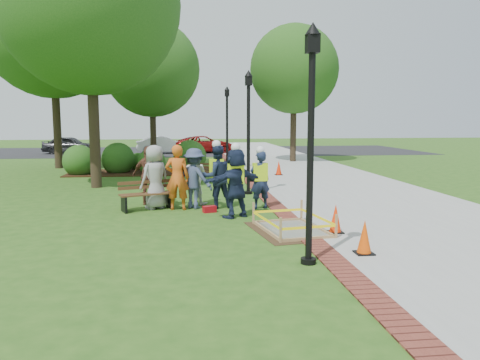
{
  "coord_description": "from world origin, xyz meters",
  "views": [
    {
      "loc": [
        -0.97,
        -11.04,
        2.62
      ],
      "look_at": [
        0.5,
        1.2,
        1.0
      ],
      "focal_mm": 35.0,
      "sensor_mm": 36.0,
      "label": 1
    }
  ],
  "objects": [
    {
      "name": "hivis_worker_a",
      "position": [
        0.38,
        1.17,
        0.99
      ],
      "size": [
        0.7,
        0.62,
        2.0
      ],
      "color": "#1D2A4B",
      "rests_on": "ground"
    },
    {
      "name": "tree_back",
      "position": [
        -2.6,
        14.56,
        5.21
      ],
      "size": [
        5.06,
        5.06,
        7.75
      ],
      "color": "#3D2D1E",
      "rests_on": "ground"
    },
    {
      "name": "cone_front",
      "position": [
        2.47,
        -2.58,
        0.33
      ],
      "size": [
        0.35,
        0.35,
        0.69
      ],
      "color": "black",
      "rests_on": "ground"
    },
    {
      "name": "wet_concrete_pad",
      "position": [
        1.53,
        -0.51,
        0.23
      ],
      "size": [
        2.04,
        2.54,
        0.55
      ],
      "color": "#47331E",
      "rests_on": "ground"
    },
    {
      "name": "lamp_far",
      "position": [
        1.25,
        13.0,
        2.48
      ],
      "size": [
        0.28,
        0.28,
        4.26
      ],
      "color": "black",
      "rests_on": "ground"
    },
    {
      "name": "ground",
      "position": [
        0.0,
        0.0,
        0.0
      ],
      "size": [
        100.0,
        100.0,
        0.0
      ],
      "primitive_type": "plane",
      "color": "#285116",
      "rests_on": "ground"
    },
    {
      "name": "lamp_near",
      "position": [
        1.25,
        -3.0,
        2.48
      ],
      "size": [
        0.28,
        0.28,
        4.26
      ],
      "color": "black",
      "rests_on": "ground"
    },
    {
      "name": "parked_car_b",
      "position": [
        -2.52,
        24.74,
        0.0
      ],
      "size": [
        2.51,
        4.61,
        1.43
      ],
      "primitive_type": "imported",
      "rotation": [
        0.0,
        0.0,
        1.71
      ],
      "color": "#ADADB3",
      "rests_on": "ground"
    },
    {
      "name": "sidewalk",
      "position": [
        5.0,
        10.0,
        0.01
      ],
      "size": [
        6.0,
        60.0,
        0.02
      ],
      "primitive_type": "cube",
      "color": "#9E9E99",
      "rests_on": "ground"
    },
    {
      "name": "lamp_mid",
      "position": [
        1.25,
        5.0,
        2.48
      ],
      "size": [
        0.28,
        0.28,
        4.26
      ],
      "color": "black",
      "rests_on": "ground"
    },
    {
      "name": "parked_car_a",
      "position": [
        -9.49,
        25.38,
        0.0
      ],
      "size": [
        2.4,
        4.61,
        1.44
      ],
      "primitive_type": "imported",
      "rotation": [
        0.0,
        0.0,
        1.46
      ],
      "color": "#2B2B2D",
      "rests_on": "ground"
    },
    {
      "name": "bench_near",
      "position": [
        -2.04,
        2.45,
        0.27
      ],
      "size": [
        1.63,
        1.01,
        0.84
      ],
      "color": "brown",
      "rests_on": "ground"
    },
    {
      "name": "casual_person_d",
      "position": [
        -2.04,
        3.32,
        0.9
      ],
      "size": [
        0.66,
        0.53,
        1.79
      ],
      "color": "brown",
      "rests_on": "ground"
    },
    {
      "name": "bench_far",
      "position": [
        0.07,
        8.51,
        0.24
      ],
      "size": [
        1.46,
        0.81,
        0.75
      ],
      "color": "#4F361B",
      "rests_on": "ground"
    },
    {
      "name": "hivis_worker_b",
      "position": [
        1.22,
        2.3,
        0.91
      ],
      "size": [
        0.61,
        0.48,
        1.84
      ],
      "color": "#181B3E",
      "rests_on": "ground"
    },
    {
      "name": "shrub_c",
      "position": [
        -2.51,
        11.47,
        0.0
      ],
      "size": [
        1.32,
        1.32,
        1.32
      ],
      "primitive_type": "sphere",
      "color": "#1D4E16",
      "rests_on": "ground"
    },
    {
      "name": "mulch_bed",
      "position": [
        -3.0,
        12.0,
        0.02
      ],
      "size": [
        7.0,
        3.0,
        0.05
      ],
      "primitive_type": "cube",
      "color": "#381E0F",
      "rests_on": "ground"
    },
    {
      "name": "tree_left",
      "position": [
        -4.33,
        7.25,
        6.79
      ],
      "size": [
        6.66,
        6.66,
        10.13
      ],
      "color": "#3D2D1E",
      "rests_on": "ground"
    },
    {
      "name": "toolbox",
      "position": [
        -0.28,
        1.9,
        0.09
      ],
      "size": [
        0.41,
        0.3,
        0.18
      ],
      "primitive_type": "cube",
      "rotation": [
        0.0,
        0.0,
        0.3
      ],
      "color": "#9F0C14",
      "rests_on": "ground"
    },
    {
      "name": "casual_person_a",
      "position": [
        -1.82,
        2.65,
        0.93
      ],
      "size": [
        0.71,
        0.67,
        1.86
      ],
      "color": "#949494",
      "rests_on": "ground"
    },
    {
      "name": "parking_lot",
      "position": [
        0.0,
        27.0,
        0.0
      ],
      "size": [
        36.0,
        12.0,
        0.01
      ],
      "primitive_type": "cube",
      "color": "black",
      "rests_on": "ground"
    },
    {
      "name": "tree_far",
      "position": [
        -7.61,
        14.77,
        7.23
      ],
      "size": [
        7.17,
        7.17,
        10.82
      ],
      "color": "#3D2D1E",
      "rests_on": "ground"
    },
    {
      "name": "brick_edging",
      "position": [
        1.75,
        10.0,
        0.01
      ],
      "size": [
        0.5,
        60.0,
        0.03
      ],
      "primitive_type": "cube",
      "color": "maroon",
      "rests_on": "ground"
    },
    {
      "name": "shrub_b",
      "position": [
        -4.15,
        12.08,
        0.0
      ],
      "size": [
        1.59,
        1.59,
        1.59
      ],
      "primitive_type": "sphere",
      "color": "#1D4E16",
      "rests_on": "ground"
    },
    {
      "name": "hivis_worker_c",
      "position": [
        -0.03,
        2.53,
        0.99
      ],
      "size": [
        0.67,
        0.53,
        2.01
      ],
      "color": "#171E3E",
      "rests_on": "ground"
    },
    {
      "name": "cone_far",
      "position": [
        3.4,
        10.21,
        0.33
      ],
      "size": [
        0.34,
        0.34,
        0.68
      ],
      "color": "black",
      "rests_on": "ground"
    },
    {
      "name": "parked_car_c",
      "position": [
        0.64,
        25.14,
        0.0
      ],
      "size": [
        2.4,
        4.53,
        1.41
      ],
      "primitive_type": "imported",
      "rotation": [
        0.0,
        0.0,
        1.69
      ],
      "color": "#9F1614",
      "rests_on": "ground"
    },
    {
      "name": "tree_right",
      "position": [
        5.68,
        17.05,
        5.56
      ],
      "size": [
        5.33,
        5.33,
        8.23
      ],
      "color": "#3D2D1E",
      "rests_on": "ground"
    },
    {
      "name": "cone_back",
      "position": [
        2.46,
        -0.87,
        0.33
      ],
      "size": [
        0.34,
        0.34,
        0.68
      ],
      "color": "black",
      "rests_on": "ground"
    },
    {
      "name": "casual_person_e",
      "position": [
        -0.68,
        2.57,
        0.88
      ],
      "size": [
        0.67,
        0.62,
        1.76
      ],
      "color": "#384363",
      "rests_on": "ground"
    },
    {
      "name": "casual_person_b",
      "position": [
        -1.17,
        2.4,
        0.94
      ],
      "size": [
        0.64,
        0.46,
        1.88
      ],
      "color": "#DB5C19",
      "rests_on": "ground"
    },
    {
      "name": "casual_person_c",
      "position": [
        -0.66,
        3.21,
        0.83
      ],
      "size": [
        0.63,
        0.54,
        1.67
      ],
      "color": "silver",
      "rests_on": "ground"
    },
    {
      "name": "shrub_a",
      "position": [
        -5.84,
        11.49,
        0.0
      ],
      "size": [
        1.53,
        1.53,
        1.53
      ],
      "primitive_type": "sphere",
      "color": "#1D4E16",
      "rests_on": "ground"
    },
    {
      "name": "shrub_e",
      "position": [
        -3.32,
        13.32,
        0.0
      ],
      "size": [
        0.96,
        0.96,
        0.96
      ],
      "primitive_type": "sphere",
      "color": "#1D4E16",
      "rests_on": "ground"
    },
    {
      "name": "shrub_d",
      "position": [
        -0.68,
        12.83,
        0.0
      ],
      "size": [
        1.67,
        1.67,
        1.67
      ],
      "primitive_type": "sphere",
      "color": "#1D4E16",
      "rests_on": "ground"
    }
  ]
}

